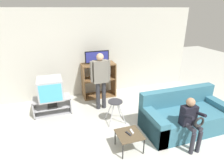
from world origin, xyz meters
name	(u,v)px	position (x,y,z in m)	size (l,w,h in m)	color
wall_back	(96,53)	(0.00, 3.52, 1.30)	(6.40, 0.06, 2.60)	beige
tv_stand	(53,105)	(-1.42, 2.61, 0.21)	(0.95, 0.46, 0.43)	#A8A8AD
television_main	(50,88)	(-1.42, 2.62, 0.69)	(0.61, 0.64, 0.53)	#B2B2B7
media_shelf	(99,80)	(0.00, 3.21, 0.54)	(0.99, 0.48, 1.06)	brown
television_flat	(97,58)	(-0.04, 3.18, 1.24)	(0.71, 0.20, 0.39)	black
folding_stool	(115,105)	(0.00, 1.68, 0.45)	(0.45, 0.38, 0.56)	#B7B7BC
snack_table	(129,136)	(-0.06, 0.69, 0.32)	(0.47, 0.47, 0.36)	brown
remote_control_black	(128,133)	(-0.08, 0.69, 0.37)	(0.04, 0.14, 0.02)	#232328
remote_control_white	(132,131)	(0.01, 0.73, 0.37)	(0.04, 0.14, 0.02)	silver
couch	(184,116)	(1.42, 0.95, 0.29)	(1.92, 0.93, 0.85)	teal
person_standing_adult	(100,76)	(-0.15, 2.43, 0.93)	(0.53, 0.20, 1.54)	#2D2D33
person_seated_child	(191,119)	(1.09, 0.42, 0.61)	(0.33, 0.43, 1.03)	#2D2D38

